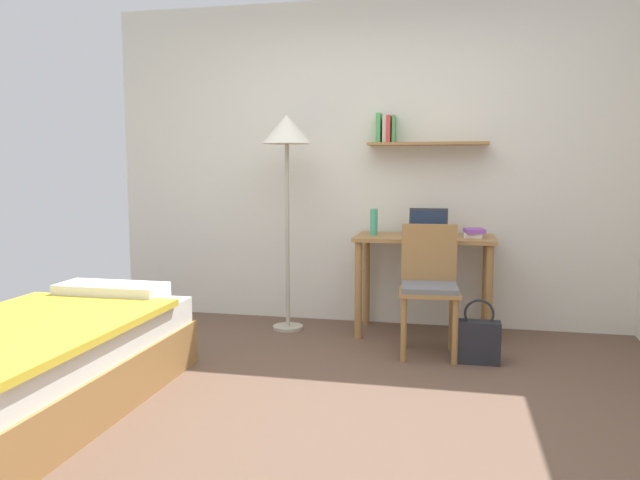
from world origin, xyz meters
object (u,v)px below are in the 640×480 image
object	(u,v)px
bed	(39,365)
water_bottle	(374,222)
handbag	(478,340)
laptop	(428,229)
book_stack	(474,233)
desk	(424,256)
standing_lamp	(287,142)
desk_chair	(429,283)

from	to	relation	value
bed	water_bottle	size ratio (longest dim) A/B	9.22
bed	handbag	xyz separation A→B (m)	(2.29, 1.29, -0.09)
bed	laptop	xyz separation A→B (m)	(1.92, 1.93, 0.57)
laptop	book_stack	bearing A→B (deg)	-0.89
bed	handbag	bearing A→B (deg)	29.40
desk	water_bottle	size ratio (longest dim) A/B	5.13
standing_lamp	handbag	size ratio (longest dim) A/B	3.95
water_bottle	handbag	xyz separation A→B (m)	(0.77, -0.62, -0.71)
bed	handbag	distance (m)	2.62
desk	laptop	size ratio (longest dim) A/B	3.51
laptop	handbag	world-z (taller)	laptop
bed	standing_lamp	size ratio (longest dim) A/B	1.11
water_bottle	handbag	world-z (taller)	water_bottle
desk_chair	water_bottle	bearing A→B (deg)	133.13
desk	handbag	world-z (taller)	desk
handbag	bed	bearing A→B (deg)	-150.60
water_bottle	standing_lamp	bearing A→B (deg)	-175.41
bed	desk	bearing A→B (deg)	45.26
water_bottle	desk_chair	bearing A→B (deg)	-46.87
desk	handbag	distance (m)	0.87
standing_lamp	handbag	bearing A→B (deg)	-21.31
standing_lamp	desk	bearing A→B (deg)	3.59
standing_lamp	water_bottle	distance (m)	0.91
handbag	desk	bearing A→B (deg)	121.63
laptop	water_bottle	distance (m)	0.41
laptop	water_bottle	xyz separation A→B (m)	(-0.41, -0.02, 0.05)
bed	standing_lamp	xyz separation A→B (m)	(0.84, 1.85, 1.23)
desk_chair	book_stack	xyz separation A→B (m)	(0.30, 0.49, 0.30)
desk	standing_lamp	bearing A→B (deg)	-176.41
laptop	handbag	bearing A→B (deg)	-60.42
laptop	desk	bearing A→B (deg)	-158.65
laptop	water_bottle	size ratio (longest dim) A/B	1.46
bed	water_bottle	world-z (taller)	water_bottle
standing_lamp	book_stack	bearing A→B (deg)	2.85
desk_chair	laptop	xyz separation A→B (m)	(-0.03, 0.49, 0.32)
desk_chair	handbag	size ratio (longest dim) A/B	2.08
water_bottle	book_stack	size ratio (longest dim) A/B	0.93
standing_lamp	laptop	xyz separation A→B (m)	(1.08, 0.08, -0.66)
desk	standing_lamp	world-z (taller)	standing_lamp
desk	book_stack	distance (m)	0.41
bed	water_bottle	distance (m)	2.51
standing_lamp	book_stack	world-z (taller)	standing_lamp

